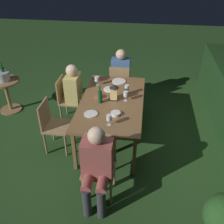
% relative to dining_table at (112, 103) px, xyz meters
% --- Properties ---
extents(ground_plane, '(16.00, 16.00, 0.00)m').
position_rel_dining_table_xyz_m(ground_plane, '(0.00, 0.00, -0.69)').
color(ground_plane, '#26471E').
extents(dining_table, '(1.85, 1.02, 0.74)m').
position_rel_dining_table_xyz_m(dining_table, '(0.00, 0.00, 0.00)').
color(dining_table, brown).
rests_on(dining_table, ground).
extents(chair_side_left_a, '(0.42, 0.40, 0.87)m').
position_rel_dining_table_xyz_m(chair_side_left_a, '(-0.42, -0.90, -0.20)').
color(chair_side_left_a, '#9E7A51').
rests_on(chair_side_left_a, ground).
extents(person_in_mustard, '(0.38, 0.47, 1.15)m').
position_rel_dining_table_xyz_m(person_in_mustard, '(-0.42, -0.71, -0.05)').
color(person_in_mustard, tan).
rests_on(person_in_mustard, ground).
extents(chair_side_left_b, '(0.42, 0.40, 0.87)m').
position_rel_dining_table_xyz_m(chair_side_left_b, '(0.42, -0.90, -0.20)').
color(chair_side_left_b, '#9E7A51').
rests_on(chair_side_left_b, ground).
extents(chair_head_near, '(0.40, 0.42, 0.87)m').
position_rel_dining_table_xyz_m(chair_head_near, '(-1.17, 0.00, -0.20)').
color(chair_head_near, '#9E7A51').
rests_on(chair_head_near, ground).
extents(person_in_blue, '(0.48, 0.38, 1.15)m').
position_rel_dining_table_xyz_m(person_in_blue, '(-1.37, 0.00, -0.05)').
color(person_in_blue, '#426699').
rests_on(person_in_blue, ground).
extents(chair_head_far, '(0.40, 0.42, 0.87)m').
position_rel_dining_table_xyz_m(chair_head_far, '(1.17, 0.00, -0.20)').
color(chair_head_far, '#9E7A51').
rests_on(chair_head_far, ground).
extents(person_in_rust, '(0.48, 0.38, 1.15)m').
position_rel_dining_table_xyz_m(person_in_rust, '(1.37, 0.00, -0.05)').
color(person_in_rust, '#9E4C47').
rests_on(person_in_rust, ground).
extents(lantern_centerpiece, '(0.15, 0.15, 0.27)m').
position_rel_dining_table_xyz_m(lantern_centerpiece, '(-0.05, 0.03, 0.20)').
color(lantern_centerpiece, black).
rests_on(lantern_centerpiece, dining_table).
extents(green_bottle_on_table, '(0.07, 0.07, 0.29)m').
position_rel_dining_table_xyz_m(green_bottle_on_table, '(0.08, -0.18, 0.16)').
color(green_bottle_on_table, '#144723').
rests_on(green_bottle_on_table, dining_table).
extents(wine_glass_a, '(0.08, 0.08, 0.17)m').
position_rel_dining_table_xyz_m(wine_glass_a, '(-0.51, -0.35, 0.17)').
color(wine_glass_a, silver).
rests_on(wine_glass_a, dining_table).
extents(wine_glass_b, '(0.08, 0.08, 0.17)m').
position_rel_dining_table_xyz_m(wine_glass_b, '(0.67, 0.05, 0.17)').
color(wine_glass_b, silver).
rests_on(wine_glass_b, dining_table).
extents(wine_glass_c, '(0.08, 0.08, 0.17)m').
position_rel_dining_table_xyz_m(wine_glass_c, '(-0.25, 0.22, 0.17)').
color(wine_glass_c, silver).
rests_on(wine_glass_c, dining_table).
extents(wine_glass_d, '(0.08, 0.08, 0.17)m').
position_rel_dining_table_xyz_m(wine_glass_d, '(-0.03, 0.22, 0.17)').
color(wine_glass_d, silver).
rests_on(wine_glass_d, dining_table).
extents(plate_a, '(0.21, 0.21, 0.01)m').
position_rel_dining_table_xyz_m(plate_a, '(0.44, -0.26, 0.06)').
color(plate_a, silver).
rests_on(plate_a, dining_table).
extents(plate_b, '(0.26, 0.26, 0.01)m').
position_rel_dining_table_xyz_m(plate_b, '(-0.71, 0.03, 0.06)').
color(plate_b, white).
rests_on(plate_b, dining_table).
extents(plate_c, '(0.22, 0.22, 0.01)m').
position_rel_dining_table_xyz_m(plate_c, '(-0.37, -0.09, 0.06)').
color(plate_c, white).
rests_on(plate_c, dining_table).
extents(bowl_olives, '(0.14, 0.14, 0.04)m').
position_rel_dining_table_xyz_m(bowl_olives, '(-0.08, -0.24, 0.07)').
color(bowl_olives, '#9E5138').
rests_on(bowl_olives, dining_table).
extents(bowl_bread, '(0.15, 0.15, 0.04)m').
position_rel_dining_table_xyz_m(bowl_bread, '(0.40, 0.11, 0.07)').
color(bowl_bread, silver).
rests_on(bowl_bread, dining_table).
extents(side_table, '(0.58, 0.58, 0.68)m').
position_rel_dining_table_xyz_m(side_table, '(-0.58, -2.20, -0.24)').
color(side_table, '#937047').
rests_on(side_table, ground).
extents(ice_bucket, '(0.26, 0.26, 0.34)m').
position_rel_dining_table_xyz_m(ice_bucket, '(-0.58, -2.20, 0.08)').
color(ice_bucket, '#B2B7BF').
rests_on(ice_bucket, side_table).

